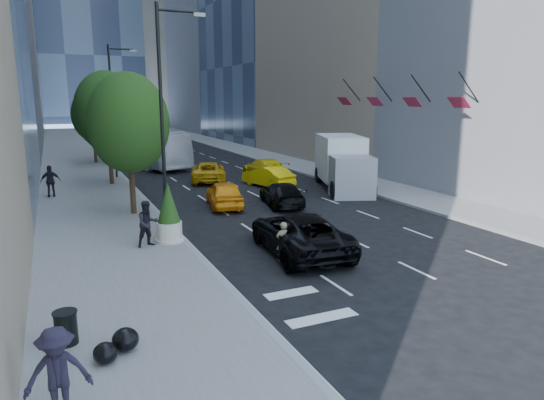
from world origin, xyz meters
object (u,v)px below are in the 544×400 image
box_truck (343,163)px  trash_can (66,328)px  planter_shrub (169,214)px  skateboarder (283,244)px  black_sedan_lincoln (299,233)px  city_bus (144,147)px  black_sedan_mercedes (282,194)px

box_truck → trash_can: (-18.32, -15.89, -1.29)m
planter_shrub → skateboarder: bearing=-51.6°
black_sedan_lincoln → box_truck: 14.76m
city_bus → box_truck: box_truck is taller
black_sedan_mercedes → trash_can: (-12.20, -12.86, -0.13)m
black_sedan_mercedes → skateboarder: bearing=76.0°
skateboarder → planter_shrub: planter_shrub is taller
skateboarder → black_sedan_lincoln: (1.20, 0.92, 0.07)m
box_truck → trash_can: size_ratio=9.69×
skateboarder → planter_shrub: 5.50m
black_sedan_lincoln → box_truck: (9.32, 11.39, 1.01)m
black_sedan_lincoln → trash_can: size_ratio=7.26×
box_truck → planter_shrub: (-13.92, -8.03, -0.46)m
black_sedan_lincoln → trash_can: black_sedan_lincoln is taller
black_sedan_mercedes → trash_can: 17.72m
box_truck → trash_can: bearing=-118.6°
skateboarder → black_sedan_lincoln: black_sedan_lincoln is taller
trash_can → box_truck: bearing=40.9°
box_truck → planter_shrub: size_ratio=3.11×
skateboarder → city_bus: (0.00, 29.89, 1.02)m
city_bus → trash_can: 34.38m
black_sedan_lincoln → box_truck: bearing=-123.5°
skateboarder → trash_can: skateboarder is taller
black_sedan_mercedes → planter_shrub: bearing=44.0°
box_truck → city_bus: bearing=141.3°
black_sedan_lincoln → black_sedan_mercedes: size_ratio=1.27×
box_truck → trash_can: box_truck is taller
city_bus → planter_shrub: bearing=-113.3°
black_sedan_mercedes → trash_can: size_ratio=5.73×
black_sedan_lincoln → black_sedan_mercedes: 8.95m
black_sedan_lincoln → planter_shrub: size_ratio=2.33×
skateboarder → black_sedan_lincoln: 1.52m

